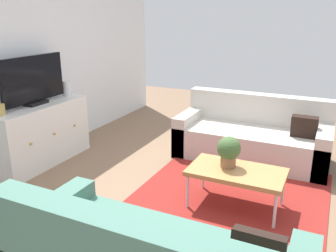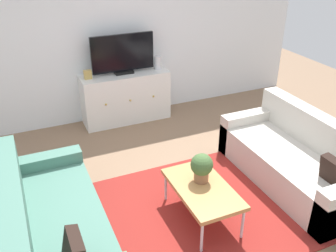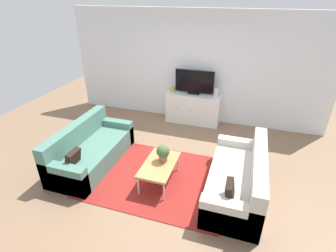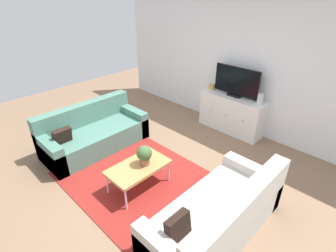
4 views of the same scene
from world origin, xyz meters
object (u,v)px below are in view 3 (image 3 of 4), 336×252
glass_vase (216,93)px  tv_console (193,108)px  couch_left_side (89,151)px  mantel_clock (173,89)px  potted_plant (163,152)px  coffee_table (159,165)px  couch_right_side (241,180)px  flat_screen_tv (194,82)px

glass_vase → tv_console: bearing=-180.0°
couch_left_side → mantel_clock: 2.63m
glass_vase → mantel_clock: (-1.10, 0.00, -0.04)m
couch_left_side → potted_plant: bearing=-1.5°
couch_left_side → coffee_table: (1.51, -0.14, 0.10)m
couch_right_side → glass_vase: glass_vase is taller
potted_plant → flat_screen_tv: flat_screen_tv is taller
couch_left_side → potted_plant: 1.57m
couch_left_side → coffee_table: 1.52m
tv_console → flat_screen_tv: size_ratio=1.41×
glass_vase → mantel_clock: 1.10m
mantel_clock → glass_vase: bearing=0.0°
flat_screen_tv → glass_vase: (0.55, -0.02, -0.19)m
potted_plant → couch_right_side: bearing=1.8°
tv_console → coffee_table: bearing=-90.2°
mantel_clock → coffee_table: bearing=-77.9°
couch_right_side → potted_plant: size_ratio=6.12×
glass_vase → mantel_clock: bearing=180.0°
couch_left_side → flat_screen_tv: bearing=57.7°
tv_console → mantel_clock: 0.71m
tv_console → mantel_clock: (-0.55, 0.00, 0.45)m
couch_right_side → glass_vase: bearing=108.8°
couch_left_side → tv_console: 2.82m
tv_console → flat_screen_tv: bearing=90.0°
couch_left_side → flat_screen_tv: size_ratio=2.01×
coffee_table → flat_screen_tv: (0.01, 2.53, 0.69)m
coffee_table → tv_console: tv_console is taller
couch_right_side → tv_console: couch_right_side is taller
coffee_table → mantel_clock: size_ratio=7.02×
couch_left_side → couch_right_side: bearing=0.0°
potted_plant → couch_left_side: bearing=178.5°
coffee_table → potted_plant: bearing=70.5°
potted_plant → glass_vase: (0.52, 2.42, 0.30)m
couch_left_side → glass_vase: (2.06, 2.37, 0.60)m
couch_right_side → mantel_clock: bearing=128.7°
couch_left_side → potted_plant: size_ratio=6.12×
couch_right_side → tv_console: 2.74m
coffee_table → glass_vase: bearing=77.5°
couch_right_side → flat_screen_tv: size_ratio=2.01×
glass_vase → mantel_clock: glass_vase is taller
couch_left_side → couch_right_side: (2.87, 0.00, 0.00)m
couch_right_side → flat_screen_tv: (-1.36, 2.39, 0.79)m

